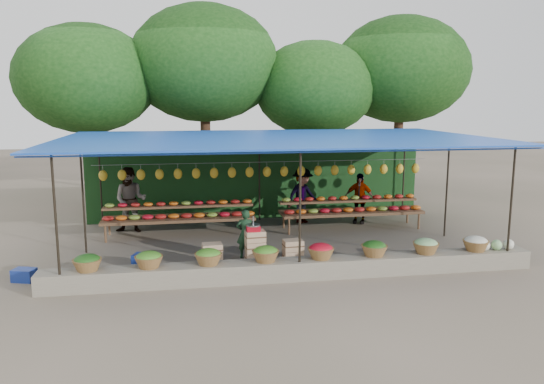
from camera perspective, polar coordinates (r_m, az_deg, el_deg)
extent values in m
plane|color=brown|center=(14.09, 0.37, -5.60)|extent=(60.00, 60.00, 0.00)
cube|color=#6A6255|center=(11.45, 2.81, -8.26)|extent=(10.60, 0.55, 0.40)
cylinder|color=black|center=(11.00, -22.21, -3.27)|extent=(0.05, 0.05, 2.80)
cylinder|color=black|center=(10.99, 3.03, -2.54)|extent=(0.05, 0.05, 2.80)
cylinder|color=black|center=(12.91, 24.30, -1.55)|extent=(0.05, 0.05, 2.80)
cylinder|color=black|center=(13.79, -19.66, -0.56)|extent=(0.05, 0.05, 2.80)
cylinder|color=black|center=(15.36, 18.31, 0.54)|extent=(0.05, 0.05, 2.80)
cylinder|color=black|center=(16.62, -17.98, 1.24)|extent=(0.05, 0.05, 2.80)
cylinder|color=black|center=(16.61, -1.37, 1.72)|extent=(0.05, 0.05, 2.80)
cylinder|color=black|center=(17.94, 13.99, 2.04)|extent=(0.05, 0.05, 2.80)
cube|color=#1745B0|center=(13.61, 0.39, 5.84)|extent=(10.80, 6.60, 0.04)
cube|color=#1745B0|center=(11.67, 2.11, 4.26)|extent=(10.80, 2.19, 0.26)
cube|color=#1745B0|center=(15.59, -0.91, 5.69)|extent=(10.80, 2.19, 0.26)
cylinder|color=#A6A6AC|center=(15.06, -0.55, 3.25)|extent=(9.60, 0.01, 0.01)
ellipsoid|color=gold|center=(15.06, -17.72, 1.70)|extent=(0.23, 0.17, 0.30)
ellipsoid|color=gold|center=(14.99, -15.83, 1.76)|extent=(0.23, 0.17, 0.30)
ellipsoid|color=gold|center=(14.95, -13.92, 1.83)|extent=(0.23, 0.17, 0.30)
ellipsoid|color=gold|center=(14.92, -12.01, 1.89)|extent=(0.23, 0.17, 0.30)
ellipsoid|color=gold|center=(14.91, -10.09, 1.94)|extent=(0.23, 0.17, 0.30)
ellipsoid|color=gold|center=(14.91, -8.16, 2.00)|extent=(0.23, 0.17, 0.30)
ellipsoid|color=gold|center=(14.93, -6.24, 2.05)|extent=(0.23, 0.17, 0.30)
ellipsoid|color=gold|center=(14.97, -4.33, 2.10)|extent=(0.23, 0.17, 0.30)
ellipsoid|color=gold|center=(15.02, -2.43, 2.15)|extent=(0.23, 0.17, 0.30)
ellipsoid|color=gold|center=(15.09, -0.55, 2.19)|extent=(0.23, 0.17, 0.30)
ellipsoid|color=gold|center=(15.18, 1.32, 2.24)|extent=(0.23, 0.17, 0.30)
ellipsoid|color=gold|center=(15.28, 3.16, 2.28)|extent=(0.23, 0.17, 0.30)
ellipsoid|color=gold|center=(15.40, 4.97, 2.31)|extent=(0.23, 0.17, 0.30)
ellipsoid|color=gold|center=(15.53, 6.76, 2.35)|extent=(0.23, 0.17, 0.30)
ellipsoid|color=gold|center=(15.68, 8.51, 2.38)|extent=(0.23, 0.17, 0.30)
ellipsoid|color=gold|center=(15.85, 10.23, 2.41)|extent=(0.23, 0.17, 0.30)
ellipsoid|color=gold|center=(16.02, 11.92, 2.43)|extent=(0.23, 0.17, 0.30)
ellipsoid|color=gold|center=(16.21, 13.56, 2.45)|extent=(0.23, 0.17, 0.30)
ellipsoid|color=gold|center=(16.42, 15.17, 2.47)|extent=(0.23, 0.17, 0.30)
ellipsoid|color=#1F5115|center=(11.24, -19.28, -6.93)|extent=(0.52, 0.52, 0.23)
ellipsoid|color=#417F21|center=(11.10, -13.12, -6.83)|extent=(0.52, 0.52, 0.23)
ellipsoid|color=#417F21|center=(11.08, -6.88, -6.66)|extent=(0.52, 0.52, 0.23)
ellipsoid|color=#417F21|center=(11.20, -0.70, -6.41)|extent=(0.52, 0.52, 0.23)
ellipsoid|color=#B10E1E|center=(11.44, 5.28, -6.10)|extent=(0.52, 0.52, 0.23)
ellipsoid|color=#1F5115|center=(11.80, 10.95, -5.75)|extent=(0.52, 0.52, 0.23)
ellipsoid|color=#84BB75|center=(12.27, 16.23, -5.36)|extent=(0.52, 0.52, 0.23)
ellipsoid|color=beige|center=(12.83, 21.08, -4.97)|extent=(0.52, 0.52, 0.23)
cube|color=#17421C|center=(16.88, -1.49, 1.33)|extent=(10.60, 0.06, 2.50)
cylinder|color=#331C12|center=(19.50, -18.92, 4.14)|extent=(0.36, 0.36, 3.97)
ellipsoid|color=black|center=(19.43, -19.34, 11.43)|extent=(4.77, 4.77, 3.69)
cylinder|color=#331C12|center=(19.65, -7.14, 5.38)|extent=(0.36, 0.36, 4.48)
ellipsoid|color=black|center=(19.63, -7.32, 13.56)|extent=(5.39, 5.39, 4.17)
cylinder|color=#331C12|center=(19.97, 4.50, 4.39)|extent=(0.36, 0.36, 3.71)
ellipsoid|color=black|center=(19.88, 4.59, 11.07)|extent=(4.47, 4.47, 3.45)
cylinder|color=#331C12|center=(21.44, 13.40, 5.39)|extent=(0.36, 0.36, 4.35)
ellipsoid|color=black|center=(21.41, 13.69, 12.67)|extent=(5.24, 5.24, 4.05)
cube|color=#513120|center=(15.03, -9.94, -2.80)|extent=(4.20, 0.95, 0.08)
cube|color=#513120|center=(15.26, -9.97, -1.53)|extent=(4.20, 0.35, 0.06)
cylinder|color=#513120|center=(14.84, -17.49, -4.27)|extent=(0.06, 0.06, 0.50)
cylinder|color=#513120|center=(14.81, -2.34, -3.84)|extent=(0.06, 0.06, 0.50)
cylinder|color=#513120|center=(15.61, -17.10, -3.55)|extent=(0.06, 0.06, 0.50)
cylinder|color=#513120|center=(15.58, -2.72, -3.14)|extent=(0.06, 0.06, 0.50)
ellipsoid|color=#A11B17|center=(15.00, -17.24, -2.73)|extent=(0.31, 0.26, 0.13)
ellipsoid|color=olive|center=(15.38, -17.08, -1.39)|extent=(0.26, 0.22, 0.12)
ellipsoid|color=#CF5912|center=(14.95, -15.91, -2.70)|extent=(0.31, 0.26, 0.13)
ellipsoid|color=#B10E1E|center=(15.34, -15.78, -1.35)|extent=(0.26, 0.22, 0.12)
ellipsoid|color=olive|center=(14.92, -14.57, -2.67)|extent=(0.31, 0.26, 0.13)
ellipsoid|color=#A11B17|center=(15.30, -14.48, -1.32)|extent=(0.26, 0.22, 0.12)
ellipsoid|color=#B10E1E|center=(14.89, -13.23, -2.64)|extent=(0.31, 0.26, 0.13)
ellipsoid|color=#CF5912|center=(15.28, -13.17, -1.28)|extent=(0.26, 0.22, 0.12)
ellipsoid|color=#A11B17|center=(14.87, -11.88, -2.60)|extent=(0.31, 0.26, 0.13)
ellipsoid|color=#A11B17|center=(15.26, -11.86, -1.25)|extent=(0.26, 0.22, 0.12)
ellipsoid|color=#CF5912|center=(14.86, -10.54, -2.56)|extent=(0.31, 0.26, 0.13)
ellipsoid|color=#CF5912|center=(15.25, -10.55, -1.21)|extent=(0.26, 0.22, 0.12)
ellipsoid|color=#A11B17|center=(14.86, -9.18, -2.52)|extent=(0.31, 0.26, 0.13)
ellipsoid|color=olive|center=(15.25, -9.23, -1.17)|extent=(0.26, 0.22, 0.12)
ellipsoid|color=#CF5912|center=(14.87, -7.83, -2.48)|extent=(0.31, 0.26, 0.13)
ellipsoid|color=#B10E1E|center=(15.25, -7.92, -1.13)|extent=(0.26, 0.22, 0.12)
ellipsoid|color=olive|center=(14.88, -6.49, -2.44)|extent=(0.31, 0.26, 0.13)
ellipsoid|color=#A11B17|center=(15.26, -6.60, -1.09)|extent=(0.26, 0.22, 0.12)
ellipsoid|color=#B10E1E|center=(14.90, -5.14, -2.40)|extent=(0.31, 0.26, 0.13)
ellipsoid|color=#CF5912|center=(15.29, -5.29, -1.05)|extent=(0.26, 0.22, 0.12)
ellipsoid|color=#A11B17|center=(14.93, -3.80, -2.35)|extent=(0.31, 0.26, 0.13)
ellipsoid|color=#A11B17|center=(15.32, -3.99, -1.01)|extent=(0.26, 0.22, 0.12)
ellipsoid|color=#CF5912|center=(14.97, -2.47, -2.31)|extent=(0.31, 0.26, 0.13)
ellipsoid|color=#CF5912|center=(15.35, -2.69, -0.97)|extent=(0.26, 0.22, 0.12)
cube|color=#513120|center=(15.80, 8.51, -2.13)|extent=(4.20, 0.95, 0.08)
cube|color=#513120|center=(16.02, 8.20, -0.93)|extent=(4.20, 0.35, 0.06)
cylinder|color=#513120|center=(14.98, 1.85, -3.67)|extent=(0.06, 0.06, 0.50)
cylinder|color=#513120|center=(16.20, 15.51, -2.99)|extent=(0.06, 0.06, 0.50)
cylinder|color=#513120|center=(15.75, 1.26, -2.99)|extent=(0.06, 0.06, 0.50)
cylinder|color=#513120|center=(16.91, 14.36, -2.40)|extent=(0.06, 0.06, 0.50)
ellipsoid|color=#A11B17|center=(15.15, 1.85, -2.16)|extent=(0.31, 0.26, 0.13)
ellipsoid|color=olive|center=(15.53, 1.52, -0.84)|extent=(0.26, 0.22, 0.12)
ellipsoid|color=#CF5912|center=(15.23, 3.14, -2.11)|extent=(0.31, 0.26, 0.13)
ellipsoid|color=#B10E1E|center=(15.60, 2.79, -0.80)|extent=(0.26, 0.22, 0.12)
ellipsoid|color=olive|center=(15.31, 4.42, -2.06)|extent=(0.31, 0.26, 0.13)
ellipsoid|color=#A11B17|center=(15.68, 4.03, -0.76)|extent=(0.26, 0.22, 0.12)
ellipsoid|color=#B10E1E|center=(15.39, 5.68, -2.01)|extent=(0.31, 0.26, 0.13)
ellipsoid|color=#CF5912|center=(15.77, 5.27, -0.72)|extent=(0.26, 0.22, 0.12)
ellipsoid|color=#A11B17|center=(15.49, 6.93, -1.96)|extent=(0.31, 0.26, 0.13)
ellipsoid|color=#A11B17|center=(15.86, 6.49, -0.68)|extent=(0.26, 0.22, 0.12)
ellipsoid|color=#CF5912|center=(15.59, 8.17, -1.91)|extent=(0.31, 0.26, 0.13)
ellipsoid|color=#CF5912|center=(15.96, 7.70, -0.63)|extent=(0.26, 0.22, 0.12)
ellipsoid|color=#A11B17|center=(15.70, 9.38, -1.86)|extent=(0.31, 0.26, 0.13)
ellipsoid|color=olive|center=(16.07, 8.89, -0.59)|extent=(0.26, 0.22, 0.12)
ellipsoid|color=#CF5912|center=(15.82, 10.58, -1.81)|extent=(0.31, 0.26, 0.13)
ellipsoid|color=#B10E1E|center=(16.18, 10.07, -0.55)|extent=(0.26, 0.22, 0.12)
ellipsoid|color=olive|center=(15.94, 11.76, -1.76)|extent=(0.31, 0.26, 0.13)
ellipsoid|color=#A11B17|center=(16.30, 11.22, -0.51)|extent=(0.26, 0.22, 0.12)
ellipsoid|color=#B10E1E|center=(16.07, 12.93, -1.71)|extent=(0.31, 0.26, 0.13)
ellipsoid|color=#CF5912|center=(16.43, 12.36, -0.47)|extent=(0.26, 0.22, 0.12)
ellipsoid|color=#A11B17|center=(16.21, 14.07, -1.66)|extent=(0.31, 0.26, 0.13)
ellipsoid|color=#A11B17|center=(16.56, 13.49, -0.44)|extent=(0.26, 0.22, 0.12)
ellipsoid|color=#CF5912|center=(16.35, 15.19, -1.61)|extent=(0.31, 0.26, 0.13)
ellipsoid|color=#CF5912|center=(16.70, 14.59, -0.40)|extent=(0.26, 0.22, 0.12)
cube|color=tan|center=(12.39, -6.42, -7.26)|extent=(0.47, 0.37, 0.25)
cube|color=tan|center=(12.31, -6.44, -6.10)|extent=(0.47, 0.37, 0.25)
cube|color=tan|center=(12.48, -1.80, -7.07)|extent=(0.47, 0.37, 0.25)
cube|color=tan|center=(12.40, -1.80, -5.92)|extent=(0.47, 0.37, 0.25)
cube|color=tan|center=(12.33, -1.81, -4.76)|extent=(0.47, 0.37, 0.25)
cube|color=tan|center=(12.63, 2.28, -6.87)|extent=(0.47, 0.37, 0.25)
cube|color=tan|center=(12.55, 2.29, -5.73)|extent=(0.47, 0.37, 0.25)
cube|color=red|center=(12.28, -2.03, -3.92)|extent=(0.31, 0.27, 0.12)
cylinder|color=#A6A6AC|center=(12.26, -2.03, -3.57)|extent=(0.33, 0.33, 0.03)
cylinder|color=#A6A6AC|center=(12.24, -2.03, -3.12)|extent=(0.03, 0.03, 0.23)
imported|color=#193820|center=(12.76, -2.89, -4.50)|extent=(0.45, 0.32, 1.19)
imported|color=slate|center=(15.64, -14.97, -0.84)|extent=(1.03, 0.87, 1.88)
imported|color=slate|center=(16.34, 3.29, -0.39)|extent=(1.26, 1.03, 1.70)
imported|color=slate|center=(16.50, 9.35, -0.66)|extent=(0.98, 0.77, 1.55)
cube|color=navy|center=(12.41, -25.11, -8.09)|extent=(0.51, 0.43, 0.26)
cube|color=navy|center=(12.52, -13.57, -7.18)|extent=(0.58, 0.49, 0.30)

